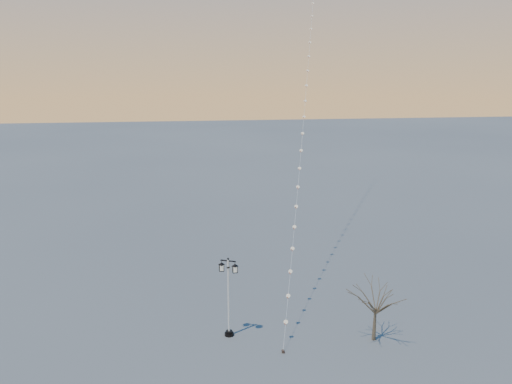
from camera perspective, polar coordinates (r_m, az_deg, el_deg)
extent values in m
plane|color=#545656|center=(32.50, 0.33, -18.41)|extent=(300.00, 300.00, 0.00)
cylinder|color=black|center=(34.62, -3.12, -16.07)|extent=(0.62, 0.62, 0.18)
cylinder|color=black|center=(34.54, -3.12, -15.83)|extent=(0.44, 0.44, 0.15)
cylinder|color=white|center=(33.30, -3.18, -11.83)|extent=(0.14, 0.14, 5.19)
cylinder|color=black|center=(32.49, -3.23, -8.67)|extent=(0.22, 0.22, 0.07)
cube|color=black|center=(32.32, -3.24, -7.95)|extent=(0.98, 0.49, 0.07)
sphere|color=black|center=(32.27, -3.24, -7.73)|extent=(0.15, 0.15, 0.15)
pyramid|color=black|center=(32.53, -4.01, -8.13)|extent=(0.49, 0.49, 0.15)
cube|color=beige|center=(32.66, -4.00, -8.68)|extent=(0.29, 0.29, 0.38)
cube|color=black|center=(32.74, -4.00, -9.02)|extent=(0.33, 0.33, 0.04)
pyramid|color=black|center=(32.24, -2.45, -8.31)|extent=(0.49, 0.49, 0.15)
cube|color=beige|center=(32.37, -2.44, -8.87)|extent=(0.29, 0.29, 0.38)
cube|color=black|center=(32.45, -2.44, -9.21)|extent=(0.33, 0.33, 0.04)
cone|color=brown|center=(34.48, 13.53, -14.60)|extent=(0.27, 0.27, 2.29)
cylinder|color=#352319|center=(32.80, 3.16, -17.91)|extent=(0.19, 0.19, 0.19)
cylinder|color=black|center=(32.78, 3.16, -17.88)|extent=(0.03, 0.03, 0.24)
cone|color=#D64F24|center=(48.83, 5.90, 14.01)|extent=(0.08, 0.08, 0.26)
cylinder|color=white|center=(32.55, 3.17, -17.20)|extent=(0.02, 0.02, 0.76)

